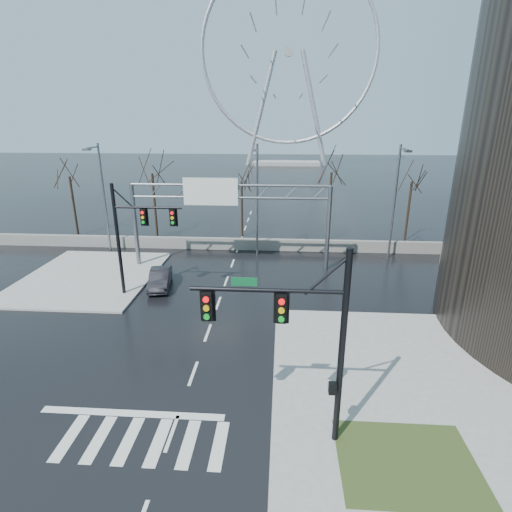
# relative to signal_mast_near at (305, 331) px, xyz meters

# --- Properties ---
(ground) EXTENTS (260.00, 260.00, 0.00)m
(ground) POSITION_rel_signal_mast_near_xyz_m (-5.14, 4.04, -4.87)
(ground) COLOR black
(ground) RESTS_ON ground
(sidewalk_right_ext) EXTENTS (12.00, 10.00, 0.15)m
(sidewalk_right_ext) POSITION_rel_signal_mast_near_xyz_m (4.86, 6.04, -4.80)
(sidewalk_right_ext) COLOR gray
(sidewalk_right_ext) RESTS_ON ground
(sidewalk_far) EXTENTS (10.00, 12.00, 0.15)m
(sidewalk_far) POSITION_rel_signal_mast_near_xyz_m (-16.14, 16.04, -4.80)
(sidewalk_far) COLOR gray
(sidewalk_far) RESTS_ON ground
(grass_strip) EXTENTS (5.00, 4.00, 0.02)m
(grass_strip) POSITION_rel_signal_mast_near_xyz_m (3.86, -0.96, -4.72)
(grass_strip) COLOR #333F1A
(grass_strip) RESTS_ON sidewalk_near
(barrier_wall) EXTENTS (52.00, 0.50, 1.10)m
(barrier_wall) POSITION_rel_signal_mast_near_xyz_m (-5.14, 24.04, -4.32)
(barrier_wall) COLOR slate
(barrier_wall) RESTS_ON ground
(signal_mast_near) EXTENTS (5.52, 0.41, 8.00)m
(signal_mast_near) POSITION_rel_signal_mast_near_xyz_m (0.00, 0.00, 0.00)
(signal_mast_near) COLOR black
(signal_mast_near) RESTS_ON ground
(signal_mast_far) EXTENTS (4.72, 0.41, 8.00)m
(signal_mast_far) POSITION_rel_signal_mast_near_xyz_m (-11.01, 13.00, -0.04)
(signal_mast_far) COLOR black
(signal_mast_far) RESTS_ON ground
(sign_gantry) EXTENTS (16.36, 0.40, 7.60)m
(sign_gantry) POSITION_rel_signal_mast_near_xyz_m (-5.52, 19.00, 0.31)
(sign_gantry) COLOR slate
(sign_gantry) RESTS_ON ground
(streetlight_left) EXTENTS (0.50, 2.55, 10.00)m
(streetlight_left) POSITION_rel_signal_mast_near_xyz_m (-17.14, 22.20, 1.01)
(streetlight_left) COLOR slate
(streetlight_left) RESTS_ON ground
(streetlight_mid) EXTENTS (0.50, 2.55, 10.00)m
(streetlight_mid) POSITION_rel_signal_mast_near_xyz_m (-3.14, 22.20, 1.01)
(streetlight_mid) COLOR slate
(streetlight_mid) RESTS_ON ground
(streetlight_right) EXTENTS (0.50, 2.55, 10.00)m
(streetlight_right) POSITION_rel_signal_mast_near_xyz_m (8.86, 22.20, 1.01)
(streetlight_right) COLOR slate
(streetlight_right) RESTS_ON ground
(tree_far_left) EXTENTS (3.50, 3.50, 7.00)m
(tree_far_left) POSITION_rel_signal_mast_near_xyz_m (-23.14, 28.04, 0.70)
(tree_far_left) COLOR black
(tree_far_left) RESTS_ON ground
(tree_left) EXTENTS (3.75, 3.75, 7.50)m
(tree_left) POSITION_rel_signal_mast_near_xyz_m (-14.14, 27.54, 1.10)
(tree_left) COLOR black
(tree_left) RESTS_ON ground
(tree_center) EXTENTS (3.25, 3.25, 6.50)m
(tree_center) POSITION_rel_signal_mast_near_xyz_m (-5.14, 28.54, 0.30)
(tree_center) COLOR black
(tree_center) RESTS_ON ground
(tree_right) EXTENTS (3.90, 3.90, 7.80)m
(tree_right) POSITION_rel_signal_mast_near_xyz_m (3.86, 27.54, 1.34)
(tree_right) COLOR black
(tree_right) RESTS_ON ground
(tree_far_right) EXTENTS (3.40, 3.40, 6.80)m
(tree_far_right) POSITION_rel_signal_mast_near_xyz_m (11.86, 28.04, 0.54)
(tree_far_right) COLOR black
(tree_far_right) RESTS_ON ground
(ferris_wheel) EXTENTS (45.00, 6.00, 50.91)m
(ferris_wheel) POSITION_rel_signal_mast_near_xyz_m (-0.14, 99.04, 21.26)
(ferris_wheel) COLOR gray
(ferris_wheel) RESTS_ON ground
(car) EXTENTS (2.11, 4.30, 1.36)m
(car) POSITION_rel_signal_mast_near_xyz_m (-9.92, 14.56, -4.19)
(car) COLOR black
(car) RESTS_ON ground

